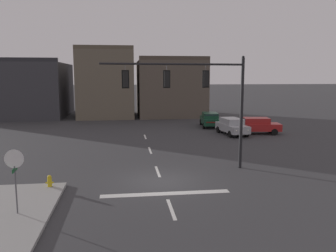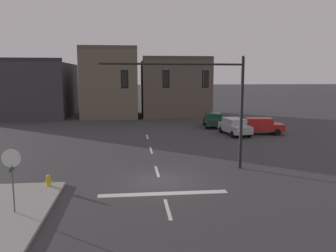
% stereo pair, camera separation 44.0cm
% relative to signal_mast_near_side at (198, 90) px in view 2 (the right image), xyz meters
% --- Properties ---
extents(ground_plane, '(400.00, 400.00, 0.00)m').
position_rel_signal_mast_near_side_xyz_m(ground_plane, '(-2.45, -1.91, -4.90)').
color(ground_plane, '#353538').
extents(stop_bar_paint, '(6.40, 0.50, 0.01)m').
position_rel_signal_mast_near_side_xyz_m(stop_bar_paint, '(-2.45, -3.91, -4.89)').
color(stop_bar_paint, silver).
rests_on(stop_bar_paint, ground).
extents(lane_centreline, '(0.16, 26.40, 0.01)m').
position_rel_signal_mast_near_side_xyz_m(lane_centreline, '(-2.45, 0.09, -4.89)').
color(lane_centreline, silver).
rests_on(lane_centreline, ground).
extents(signal_mast_near_side, '(8.62, 1.09, 6.96)m').
position_rel_signal_mast_near_side_xyz_m(signal_mast_near_side, '(0.00, 0.00, 0.00)').
color(signal_mast_near_side, black).
rests_on(signal_mast_near_side, ground).
extents(stop_sign, '(0.76, 0.64, 2.83)m').
position_rel_signal_mast_near_side_xyz_m(stop_sign, '(-8.86, -5.89, -2.75)').
color(stop_sign, '#56565B').
rests_on(stop_sign, ground).
extents(car_lot_nearside, '(2.32, 4.60, 1.61)m').
position_rel_signal_mast_near_side_xyz_m(car_lot_nearside, '(5.26, 17.70, -4.04)').
color(car_lot_nearside, '#143D28').
rests_on(car_lot_nearside, ground).
extents(car_lot_middle, '(2.32, 4.60, 1.61)m').
position_rel_signal_mast_near_side_xyz_m(car_lot_middle, '(6.12, 12.29, -4.04)').
color(car_lot_middle, '#9EA0A5').
rests_on(car_lot_middle, ground).
extents(car_lot_farside, '(4.62, 2.40, 1.61)m').
position_rel_signal_mast_near_side_xyz_m(car_lot_farside, '(8.73, 12.40, -4.04)').
color(car_lot_farside, '#A81E1E').
rests_on(car_lot_farside, ground).
extents(fire_hydrant, '(0.40, 0.30, 0.75)m').
position_rel_signal_mast_near_side_xyz_m(fire_hydrant, '(-8.26, -2.48, -4.57)').
color(fire_hydrant, gold).
rests_on(fire_hydrant, ground).
extents(building_row, '(31.24, 13.30, 9.56)m').
position_rel_signal_mast_near_side_xyz_m(building_row, '(-9.60, 30.41, -0.91)').
color(building_row, '#38383D').
rests_on(building_row, ground).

